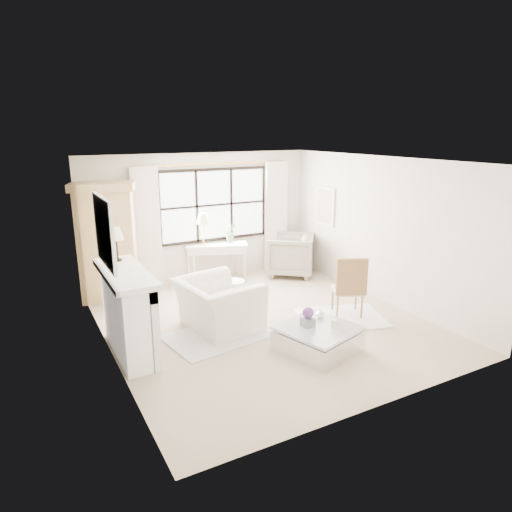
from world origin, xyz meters
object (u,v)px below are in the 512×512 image
object	(u,v)px
coffee_table	(318,339)
club_armchair	(218,305)
console_table	(217,262)
armoire	(107,242)

from	to	relation	value
coffee_table	club_armchair	bearing A→B (deg)	108.11
console_table	club_armchair	size ratio (longest dim) A/B	1.08
armoire	console_table	distance (m)	2.39
armoire	club_armchair	world-z (taller)	armoire
console_table	coffee_table	world-z (taller)	console_table
console_table	coffee_table	size ratio (longest dim) A/B	1.11
console_table	club_armchair	bearing A→B (deg)	-92.12
armoire	console_table	size ratio (longest dim) A/B	1.63
console_table	club_armchair	distance (m)	2.55
club_armchair	coffee_table	world-z (taller)	club_armchair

